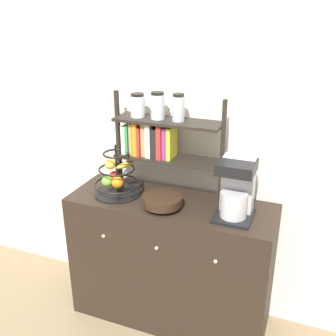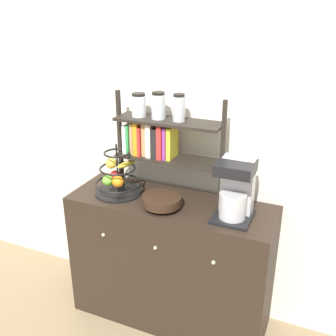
% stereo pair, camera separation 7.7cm
% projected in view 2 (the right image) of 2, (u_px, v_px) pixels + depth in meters
% --- Properties ---
extents(ground_plane, '(12.00, 12.00, 0.00)m').
position_uv_depth(ground_plane, '(157.00, 336.00, 2.61)').
color(ground_plane, '#847051').
extents(wall_back, '(7.00, 0.05, 2.60)m').
position_uv_depth(wall_back, '(187.00, 128.00, 2.53)').
color(wall_back, silver).
rests_on(wall_back, ground_plane).
extents(sideboard, '(1.31, 0.47, 0.90)m').
position_uv_depth(sideboard, '(170.00, 262.00, 2.63)').
color(sideboard, black).
rests_on(sideboard, ground_plane).
extents(coffee_maker, '(0.22, 0.25, 0.35)m').
position_uv_depth(coffee_maker, '(236.00, 189.00, 2.23)').
color(coffee_maker, black).
rests_on(coffee_maker, sideboard).
extents(fruit_stand, '(0.31, 0.31, 0.34)m').
position_uv_depth(fruit_stand, '(117.00, 178.00, 2.53)').
color(fruit_stand, black).
rests_on(fruit_stand, sideboard).
extents(wooden_bowl, '(0.24, 0.24, 0.08)m').
position_uv_depth(wooden_bowl, '(162.00, 201.00, 2.37)').
color(wooden_bowl, black).
rests_on(wooden_bowl, sideboard).
extents(shelf_hutch, '(0.72, 0.20, 0.66)m').
position_uv_depth(shelf_hutch, '(157.00, 134.00, 2.44)').
color(shelf_hutch, black).
rests_on(shelf_hutch, sideboard).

